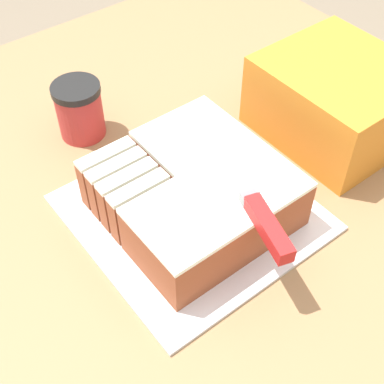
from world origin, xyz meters
TOP-DOWN VIEW (x-y plane):
  - countertop at (0.00, 0.00)m, footprint 1.40×1.10m
  - cake_board at (-0.07, -0.07)m, footprint 0.34×0.33m
  - cake at (-0.07, -0.06)m, footprint 0.25×0.25m
  - knife at (0.04, -0.05)m, footprint 0.30×0.11m
  - coffee_cup at (-0.34, -0.10)m, footprint 0.08×0.08m
  - storage_box at (-0.08, 0.25)m, footprint 0.24×0.22m

SIDE VIEW (x-z plane):
  - countertop at x=0.00m, z-range 0.00..0.91m
  - cake_board at x=-0.07m, z-range 0.91..0.92m
  - cake at x=-0.07m, z-range 0.92..1.00m
  - coffee_cup at x=-0.34m, z-range 0.91..1.01m
  - storage_box at x=-0.08m, z-range 0.91..1.04m
  - knife at x=0.04m, z-range 1.00..1.02m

